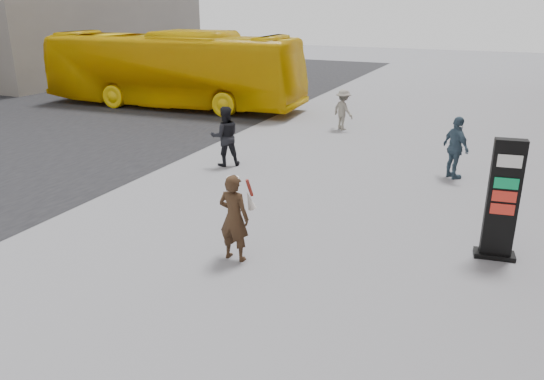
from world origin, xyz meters
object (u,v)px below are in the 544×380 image
at_px(bus, 172,69).
at_px(pedestrian_b, 343,110).
at_px(pedestrian_c, 456,148).
at_px(info_pylon, 503,200).
at_px(pedestrian_a, 225,136).
at_px(woman, 234,217).

relative_size(bus, pedestrian_b, 8.08).
bearing_deg(pedestrian_b, pedestrian_c, 168.28).
relative_size(info_pylon, pedestrian_a, 1.31).
bearing_deg(pedestrian_b, pedestrian_a, 105.91).
height_order(pedestrian_b, pedestrian_c, pedestrian_c).
xyz_separation_m(info_pylon, woman, (-4.53, -2.11, -0.30)).
xyz_separation_m(bus, pedestrian_a, (6.83, -7.32, -0.83)).
height_order(woman, pedestrian_a, pedestrian_a).
height_order(info_pylon, pedestrian_c, info_pylon).
bearing_deg(woman, pedestrian_a, -56.59).
bearing_deg(pedestrian_a, info_pylon, 119.16).
xyz_separation_m(woman, pedestrian_c, (3.23, 6.87, 0.00)).
relative_size(bus, pedestrian_a, 6.94).
relative_size(info_pylon, pedestrian_b, 1.53).
height_order(woman, pedestrian_c, pedestrian_c).
relative_size(bus, pedestrian_c, 7.11).
xyz_separation_m(pedestrian_a, pedestrian_c, (6.39, 1.52, -0.02)).
relative_size(pedestrian_b, pedestrian_c, 0.88).
bearing_deg(pedestrian_b, info_pylon, 155.18).
distance_m(pedestrian_b, pedestrian_c, 6.41).
xyz_separation_m(bus, pedestrian_c, (13.22, -5.80, -0.85)).
height_order(info_pylon, pedestrian_b, info_pylon).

